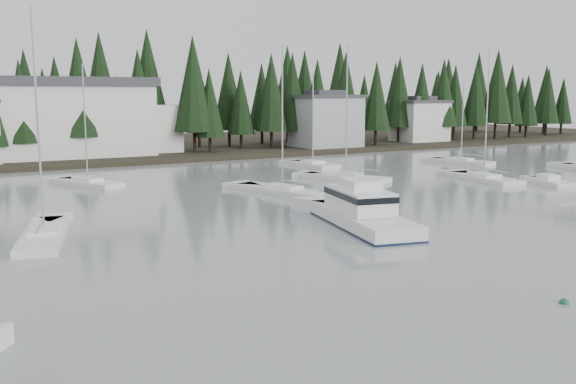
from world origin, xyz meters
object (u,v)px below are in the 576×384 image
harbor_inn (76,118)px  house_east_b (420,120)px  cabin_cruiser_center (362,215)px  house_east_a (326,120)px  sailboat_10 (44,237)px  runabout_1 (351,197)px  sailboat_5 (313,166)px  sailboat_1 (484,180)px  sailboat_9 (461,163)px  runabout_2 (548,183)px  sailboat_0 (346,179)px  sailboat_3 (282,192)px  sailboat_8 (88,185)px

harbor_inn → house_east_b: bearing=-2.2°
cabin_cruiser_center → house_east_a: bearing=-18.5°
house_east_b → sailboat_10: sailboat_10 is taller
runabout_1 → sailboat_5: bearing=-42.4°
sailboat_1 → runabout_1: sailboat_1 is taller
harbor_inn → cabin_cruiser_center: 58.05m
runabout_1 → sailboat_9: bearing=-79.0°
sailboat_10 → runabout_2: size_ratio=2.37×
cabin_cruiser_center → runabout_2: 30.00m
house_east_b → runabout_1: (-47.64, -45.04, -4.27)m
cabin_cruiser_center → runabout_2: bearing=-63.2°
runabout_2 → house_east_a: bearing=13.2°
sailboat_0 → sailboat_3: 11.57m
sailboat_0 → runabout_1: sailboat_0 is taller
sailboat_10 → runabout_2: bearing=-74.3°
sailboat_9 → house_east_a: bearing=-6.1°
house_east_a → sailboat_1: size_ratio=0.73×
house_east_b → sailboat_8: 70.57m
harbor_inn → sailboat_0: sailboat_0 is taller
runabout_2 → harbor_inn: bearing=52.6°
sailboat_1 → runabout_1: bearing=106.6°
harbor_inn → sailboat_10: sailboat_10 is taller
sailboat_8 → house_east_a: bearing=-86.4°
cabin_cruiser_center → sailboat_0: sailboat_0 is taller
sailboat_0 → sailboat_3: sailboat_0 is taller
house_east_a → sailboat_1: (-6.37, -40.35, -4.83)m
sailboat_8 → house_east_b: bearing=-93.3°
sailboat_0 → sailboat_9: sailboat_0 is taller
house_east_b → sailboat_0: size_ratio=0.64×
house_east_b → harbor_inn: harbor_inn is taller
house_east_b → sailboat_5: bearing=-149.4°
house_east_b → sailboat_1: sailboat_1 is taller
house_east_a → sailboat_8: sailboat_8 is taller
house_east_a → harbor_inn: harbor_inn is taller
sailboat_0 → house_east_a: bearing=-56.9°
harbor_inn → sailboat_5: sailboat_5 is taller
sailboat_8 → sailboat_10: 24.44m
harbor_inn → runabout_2: 61.95m
sailboat_5 → runabout_2: (12.25, -25.75, 0.06)m
house_east_a → sailboat_9: size_ratio=0.91×
house_east_b → sailboat_8: sailboat_8 is taller
sailboat_10 → house_east_b: bearing=-41.7°
sailboat_5 → sailboat_3: bearing=137.5°
house_east_a → sailboat_3: 47.71m
sailboat_9 → sailboat_10: size_ratio=0.77×
sailboat_1 → runabout_2: bearing=-138.3°
house_east_b → runabout_1: bearing=-136.6°
sailboat_5 → sailboat_10: size_ratio=0.83×
harbor_inn → cabin_cruiser_center: harbor_inn is taller
sailboat_1 → harbor_inn: bearing=44.7°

